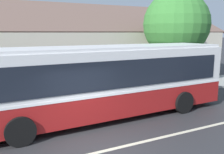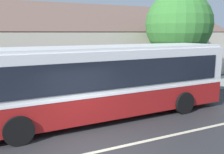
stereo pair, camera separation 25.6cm
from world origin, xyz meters
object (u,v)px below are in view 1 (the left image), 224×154
object	(u,v)px
transit_bus	(97,80)
bus_stop_sign	(189,65)
bench_down_street	(47,97)
street_tree_primary	(176,24)

from	to	relation	value
transit_bus	bus_stop_sign	bearing A→B (deg)	16.33
transit_bus	bus_stop_sign	xyz separation A→B (m)	(7.14, 2.09, -0.02)
transit_bus	bench_down_street	size ratio (longest dim) A/B	7.41
transit_bus	bus_stop_sign	size ratio (longest dim) A/B	5.12
street_tree_primary	bus_stop_sign	world-z (taller)	street_tree_primary
transit_bus	street_tree_primary	xyz separation A→B (m)	(7.44, 3.75, 2.51)
transit_bus	street_tree_primary	world-z (taller)	street_tree_primary
bench_down_street	bus_stop_sign	world-z (taller)	bus_stop_sign
bench_down_street	street_tree_primary	xyz separation A→B (m)	(9.08, 1.38, 3.60)
street_tree_primary	bus_stop_sign	xyz separation A→B (m)	(-0.30, -1.66, -2.53)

